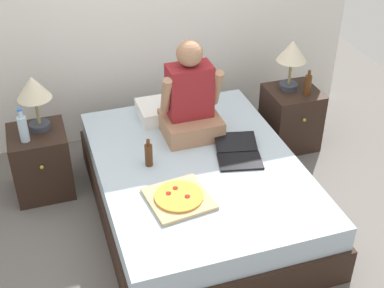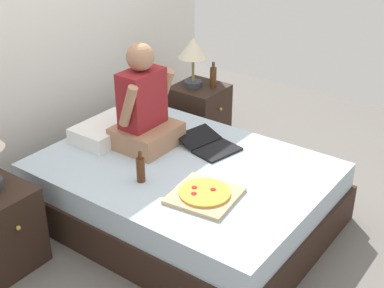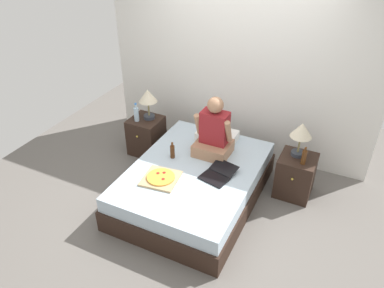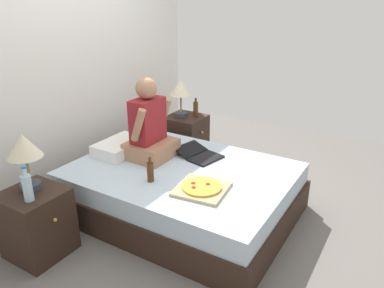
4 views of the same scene
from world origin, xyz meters
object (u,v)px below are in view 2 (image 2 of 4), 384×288
nightstand_right (199,114)px  person_seated (144,109)px  lamp_on_right_nightstand (193,51)px  pizza_box (205,195)px  laptop (211,146)px  beer_bottle (213,76)px  bed (184,192)px  beer_bottle_on_bed (141,169)px

nightstand_right → person_seated: (-1.03, -0.24, 0.48)m
lamp_on_right_nightstand → person_seated: 1.05m
pizza_box → lamp_on_right_nightstand: bearing=38.6°
person_seated → laptop: (0.24, -0.43, -0.27)m
nightstand_right → laptop: bearing=-139.7°
beer_bottle → laptop: 1.05m
lamp_on_right_nightstand → beer_bottle: 0.29m
beer_bottle → pizza_box: bearing=-147.5°
bed → nightstand_right: (1.10, 0.65, 0.05)m
beer_bottle → person_seated: size_ratio=0.29×
person_seated → beer_bottle_on_bed: 0.56m
nightstand_right → lamp_on_right_nightstand: lamp_on_right_nightstand is taller
bed → beer_bottle: beer_bottle is taller
bed → laptop: size_ratio=4.24×
beer_bottle → laptop: bearing=-146.5°
pizza_box → laptop: bearing=31.0°
lamp_on_right_nightstand → pizza_box: 1.75m
bed → person_seated: size_ratio=2.57×
nightstand_right → laptop: (-0.79, -0.67, 0.21)m
laptop → pizza_box: 0.66m
beer_bottle → laptop: beer_bottle is taller
nightstand_right → beer_bottle: beer_bottle is taller
person_seated → laptop: bearing=-61.1°
pizza_box → person_seated: bearing=66.9°
lamp_on_right_nightstand → beer_bottle_on_bed: lamp_on_right_nightstand is taller
nightstand_right → beer_bottle_on_bed: beer_bottle_on_bed is taller
bed → beer_bottle: size_ratio=8.73×
bed → lamp_on_right_nightstand: size_ratio=4.46×
beer_bottle → pizza_box: 1.71m
person_seated → pizza_box: 0.88m
laptop → beer_bottle_on_bed: 0.67m
beer_bottle_on_bed → beer_bottle: bearing=16.9°
person_seated → laptop: person_seated is taller
laptop → pizza_box: (-0.57, -0.34, -0.00)m
bed → pizza_box: 0.51m
lamp_on_right_nightstand → laptop: 1.12m
person_seated → pizza_box: (-0.33, -0.77, -0.27)m
lamp_on_right_nightstand → pizza_box: (-1.33, -1.06, -0.39)m
laptop → beer_bottle_on_bed: size_ratio=2.15×
lamp_on_right_nightstand → pizza_box: lamp_on_right_nightstand is taller
pizza_box → beer_bottle_on_bed: bearing=101.2°
lamp_on_right_nightstand → laptop: size_ratio=0.95×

